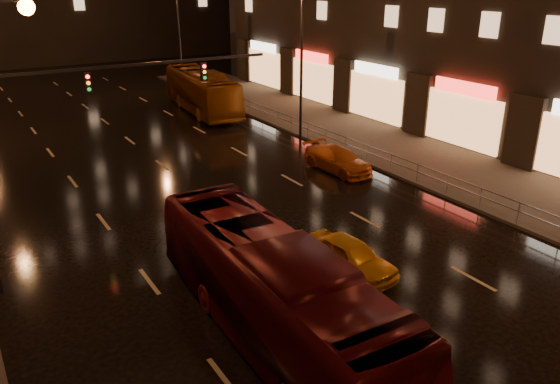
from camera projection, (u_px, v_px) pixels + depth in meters
name	position (u px, v px, depth m)	size (l,w,h in m)	color
ground	(175.00, 175.00, 29.84)	(140.00, 140.00, 0.00)	black
sidewalk_right	(420.00, 158.00, 32.52)	(7.00, 70.00, 0.15)	#38332D
traffic_signal	(67.00, 100.00, 25.60)	(15.31, 0.32, 6.20)	black
railing_right	(346.00, 141.00, 32.95)	(0.05, 56.00, 1.00)	#99999E
bus_red	(274.00, 291.00, 15.93)	(2.71, 11.58, 3.23)	#530B11
bus_curb	(202.00, 91.00, 43.29)	(2.72, 11.64, 3.24)	#87450D
taxi_near	(350.00, 256.00, 19.90)	(1.56, 3.88, 1.32)	orange
taxi_far	(338.00, 160.00, 30.31)	(1.84, 4.52, 1.31)	#C35612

